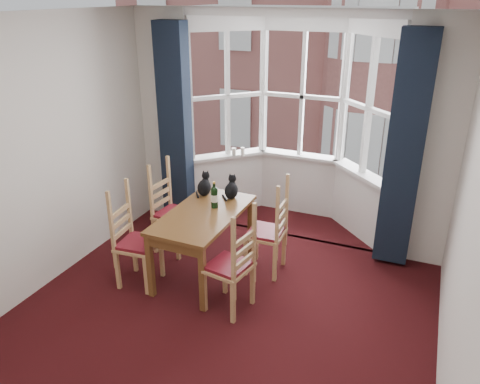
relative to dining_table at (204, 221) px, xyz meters
The scene contains 21 objects.
floor 1.29m from the dining_table, 63.75° to the right, with size 4.50×4.50×0.00m, color black.
ceiling 2.41m from the dining_table, 63.75° to the right, with size 4.50×4.50×0.00m, color white.
wall_left 1.95m from the dining_table, 146.45° to the right, with size 4.50×4.50×0.00m, color silver.
wall_right 2.79m from the dining_table, 21.85° to the right, with size 4.50×4.50×0.00m, color silver.
wall_back_pier_left 1.86m from the dining_table, 132.78° to the left, with size 0.70×0.12×2.80m, color silver.
wall_back_pier_right 2.59m from the dining_table, 30.27° to the left, with size 0.70×0.12×2.80m, color silver.
bay_window 1.97m from the dining_table, 74.30° to the left, with size 2.76×0.94×2.80m.
curtain_left 1.58m from the dining_table, 130.89° to the left, with size 0.38×0.22×2.60m, color black.
curtain_right 2.30m from the dining_table, 29.23° to the left, with size 0.38×0.22×2.60m, color black.
dining_table is the anchor object (origin of this frame).
chair_left_near 0.82m from the dining_table, 145.55° to the right, with size 0.44×0.45×0.92m.
chair_left_far 0.77m from the dining_table, 152.83° to the left, with size 0.44×0.46×0.92m.
chair_right_near 0.80m from the dining_table, 39.26° to the right, with size 0.47×0.48×0.92m.
chair_right_far 0.79m from the dining_table, 25.03° to the left, with size 0.41×0.43×0.92m.
cat_left 0.53m from the dining_table, 114.84° to the left, with size 0.18×0.23×0.29m.
cat_right 0.54m from the dining_table, 75.59° to the left, with size 0.19×0.23×0.28m.
wine_bottle 0.29m from the dining_table, 72.03° to the left, with size 0.08×0.08×0.30m.
candle_tall 1.66m from the dining_table, 101.70° to the left, with size 0.06×0.06×0.10m, color white.
candle_short 1.67m from the dining_table, 97.43° to the left, with size 0.06×0.06×0.11m, color white.
street 31.96m from the dining_table, 89.10° to the left, with size 80.00×80.00×0.00m, color #333335.
tenement_building 13.05m from the dining_table, 87.83° to the left, with size 18.40×7.80×15.20m.
Camera 1 is at (1.64, -3.05, 2.96)m, focal length 35.00 mm.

